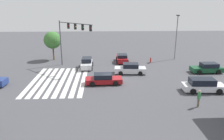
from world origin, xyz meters
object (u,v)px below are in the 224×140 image
(car_1, at_px, (122,58))
(car_0, at_px, (203,85))
(traffic_signal_mast, at_px, (71,33))
(car_3, at_px, (103,79))
(car_2, at_px, (87,63))
(car_6, at_px, (207,68))
(car_4, at_px, (130,69))
(tree_corner_b, at_px, (52,40))
(fire_hydrant, at_px, (151,60))
(street_light_pole_a, at_px, (177,33))
(pedestrian, at_px, (199,98))

(car_1, bearing_deg, car_0, -148.06)
(traffic_signal_mast, bearing_deg, car_3, -11.96)
(car_2, xyz_separation_m, car_6, (3.38, 18.33, -0.07))
(car_4, relative_size, tree_corner_b, 0.90)
(car_6, height_order, tree_corner_b, tree_corner_b)
(fire_hydrant, bearing_deg, car_1, -94.74)
(car_1, bearing_deg, fire_hydrant, -93.10)
(traffic_signal_mast, xyz_separation_m, car_0, (10.74, 16.67, -4.88))
(car_6, height_order, street_light_pole_a, street_light_pole_a)
(pedestrian, bearing_deg, fire_hydrant, -40.77)
(traffic_signal_mast, relative_size, car_2, 1.74)
(traffic_signal_mast, distance_m, car_0, 20.43)
(car_0, bearing_deg, car_6, 65.22)
(car_6, distance_m, pedestrian, 12.93)
(fire_hydrant, bearing_deg, pedestrian, 3.16)
(traffic_signal_mast, relative_size, car_3, 1.55)
(tree_corner_b, bearing_deg, fire_hydrant, 81.47)
(car_1, xyz_separation_m, car_3, (11.09, -3.41, -0.04))
(traffic_signal_mast, distance_m, car_1, 10.34)
(pedestrian, height_order, tree_corner_b, tree_corner_b)
(street_light_pole_a, relative_size, tree_corner_b, 1.55)
(car_4, xyz_separation_m, car_6, (0.04, 11.66, -0.01))
(street_light_pole_a, distance_m, fire_hydrant, 7.06)
(car_6, height_order, fire_hydrant, car_6)
(pedestrian, bearing_deg, tree_corner_b, -1.58)
(pedestrian, xyz_separation_m, street_light_pole_a, (-19.98, 4.05, 3.84))
(traffic_signal_mast, height_order, car_3, traffic_signal_mast)
(car_2, relative_size, car_3, 0.89)
(car_0, bearing_deg, traffic_signal_mast, 150.83)
(car_1, bearing_deg, tree_corner_b, 81.61)
(tree_corner_b, bearing_deg, car_3, 34.52)
(car_0, relative_size, pedestrian, 2.71)
(car_4, distance_m, car_6, 11.66)
(car_4, relative_size, fire_hydrant, 5.50)
(car_3, bearing_deg, traffic_signal_mast, 120.91)
(fire_hydrant, bearing_deg, car_0, 13.20)
(car_4, bearing_deg, car_2, -22.44)
(car_0, relative_size, car_6, 1.06)
(car_4, bearing_deg, street_light_pole_a, -133.70)
(car_0, bearing_deg, fire_hydrant, 106.82)
(car_2, bearing_deg, car_4, 63.63)
(car_4, height_order, fire_hydrant, car_4)
(traffic_signal_mast, height_order, fire_hydrant, traffic_signal_mast)
(street_light_pole_a, bearing_deg, car_6, 14.06)
(car_1, xyz_separation_m, car_2, (3.49, -6.06, 0.09))
(car_2, bearing_deg, tree_corner_b, -131.07)
(street_light_pole_a, height_order, fire_hydrant, street_light_pole_a)
(car_2, distance_m, pedestrian, 19.05)
(car_3, distance_m, street_light_pole_a, 19.13)
(car_6, xyz_separation_m, pedestrian, (11.33, -6.22, 0.32))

